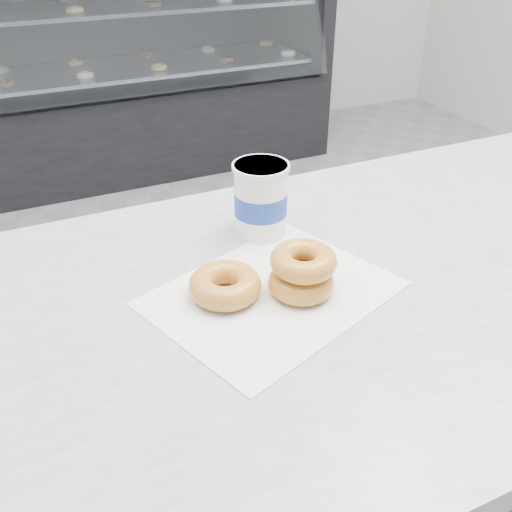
{
  "coord_description": "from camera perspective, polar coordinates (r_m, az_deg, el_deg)",
  "views": [
    {
      "loc": [
        -0.65,
        -1.2,
        1.4
      ],
      "look_at": [
        -0.35,
        -0.55,
        0.95
      ],
      "focal_mm": 40.0,
      "sensor_mm": 36.0,
      "label": 1
    }
  ],
  "objects": [
    {
      "name": "wax_paper",
      "position": [
        0.84,
        1.65,
        -3.75
      ],
      "size": [
        0.41,
        0.36,
        0.0
      ],
      "primitive_type": "cube",
      "rotation": [
        0.0,
        0.0,
        0.35
      ],
      "color": "white",
      "rests_on": "counter"
    },
    {
      "name": "display_case",
      "position": [
        3.5,
        -13.63,
        16.35
      ],
      "size": [
        2.4,
        0.74,
        1.25
      ],
      "color": "black",
      "rests_on": "ground"
    },
    {
      "name": "coffee_cup",
      "position": [
        0.97,
        0.47,
        5.72
      ],
      "size": [
        0.1,
        0.1,
        0.13
      ],
      "rotation": [
        0.0,
        0.0,
        -0.11
      ],
      "color": "white",
      "rests_on": "counter"
    },
    {
      "name": "ground",
      "position": [
        1.95,
        2.81,
        -13.59
      ],
      "size": [
        5.0,
        5.0,
        0.0
      ],
      "primitive_type": "plane",
      "color": "gray",
      "rests_on": "ground"
    },
    {
      "name": "counter",
      "position": [
        1.29,
        16.07,
        -16.47
      ],
      "size": [
        3.06,
        0.76,
        0.9
      ],
      "color": "#333335",
      "rests_on": "ground"
    },
    {
      "name": "donut_stack",
      "position": [
        0.83,
        4.65,
        -1.58
      ],
      "size": [
        0.12,
        0.12,
        0.07
      ],
      "color": "gold",
      "rests_on": "wax_paper"
    },
    {
      "name": "donut_single",
      "position": [
        0.83,
        -3.11,
        -2.93
      ],
      "size": [
        0.11,
        0.11,
        0.04
      ],
      "primitive_type": "torus",
      "rotation": [
        0.0,
        0.0,
        0.05
      ],
      "color": "gold",
      "rests_on": "wax_paper"
    }
  ]
}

